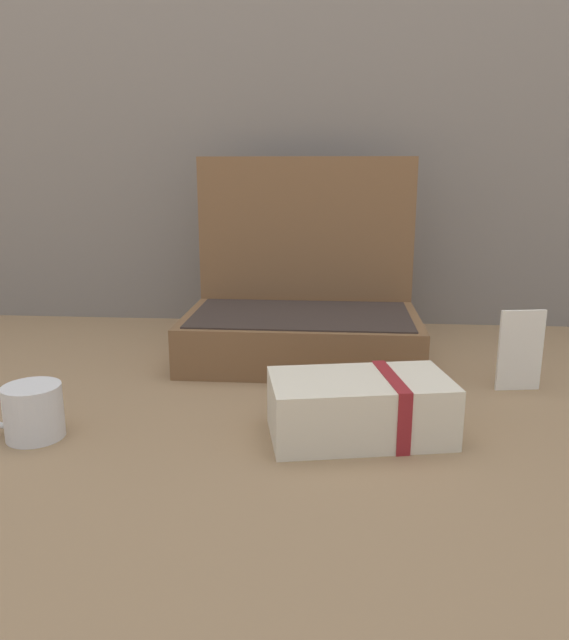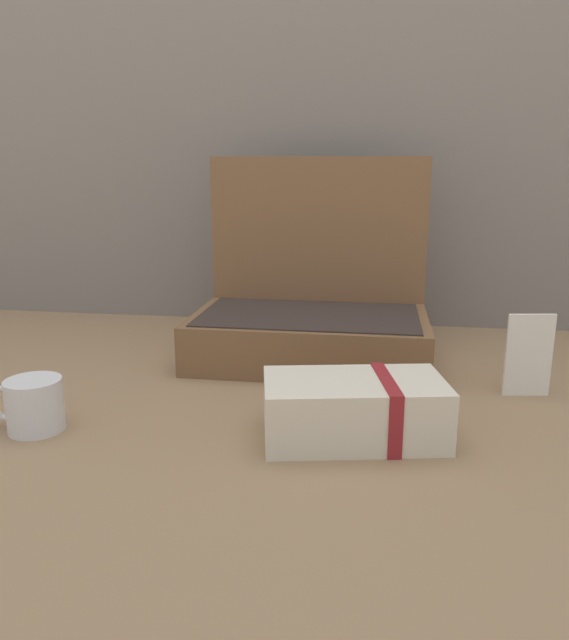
{
  "view_description": "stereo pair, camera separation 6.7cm",
  "coord_description": "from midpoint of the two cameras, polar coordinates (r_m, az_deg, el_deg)",
  "views": [
    {
      "loc": [
        0.09,
        -0.99,
        0.39
      ],
      "look_at": [
        0.01,
        -0.02,
        0.15
      ],
      "focal_mm": 34.23,
      "sensor_mm": 36.0,
      "label": 1
    },
    {
      "loc": [
        0.16,
        -0.98,
        0.39
      ],
      "look_at": [
        0.01,
        -0.02,
        0.15
      ],
      "focal_mm": 34.23,
      "sensor_mm": 36.0,
      "label": 2
    }
  ],
  "objects": [
    {
      "name": "ground_plane",
      "position": [
        1.06,
        1.21,
        -7.37
      ],
      "size": [
        6.0,
        6.0,
        0.0
      ],
      "primitive_type": "plane",
      "color": "#8C6D4C"
    },
    {
      "name": "back_wall",
      "position": [
        1.6,
        4.37,
        25.29
      ],
      "size": [
        3.2,
        0.06,
        1.4
      ],
      "primitive_type": "cube",
      "color": "gray",
      "rests_on": "ground_plane"
    },
    {
      "name": "coffee_mug",
      "position": [
        0.99,
        -20.62,
        -7.46
      ],
      "size": [
        0.12,
        0.08,
        0.08
      ],
      "color": "silver",
      "rests_on": "ground_plane"
    },
    {
      "name": "info_card_left",
      "position": [
        1.15,
        23.45,
        -3.07
      ],
      "size": [
        0.08,
        0.02,
        0.15
      ],
      "primitive_type": "cube",
      "rotation": [
        0.0,
        0.0,
        0.16
      ],
      "color": "white",
      "rests_on": "ground_plane"
    },
    {
      "name": "cream_toiletry_bag",
      "position": [
        0.91,
        8.86,
        -8.26
      ],
      "size": [
        0.28,
        0.19,
        0.09
      ],
      "color": "beige",
      "rests_on": "ground_plane"
    },
    {
      "name": "open_suitcase",
      "position": [
        1.28,
        4.03,
        0.53
      ],
      "size": [
        0.48,
        0.31,
        0.41
      ],
      "color": "brown",
      "rests_on": "ground_plane"
    }
  ]
}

